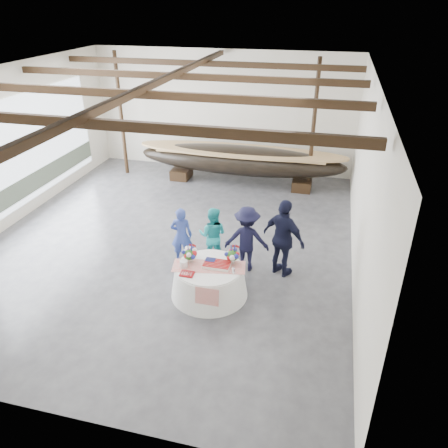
# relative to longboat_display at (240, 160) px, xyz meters

# --- Properties ---
(floor) EXTENTS (10.00, 12.00, 0.01)m
(floor) POSITION_rel_longboat_display_xyz_m (-1.02, -4.58, -0.91)
(floor) COLOR #3D3D42
(floor) RESTS_ON ground
(wall_back) EXTENTS (10.00, 0.02, 4.50)m
(wall_back) POSITION_rel_longboat_display_xyz_m (-1.02, 1.42, 1.34)
(wall_back) COLOR silver
(wall_back) RESTS_ON ground
(wall_front) EXTENTS (10.00, 0.02, 4.50)m
(wall_front) POSITION_rel_longboat_display_xyz_m (-1.02, -10.58, 1.34)
(wall_front) COLOR silver
(wall_front) RESTS_ON ground
(wall_left) EXTENTS (0.02, 12.00, 4.50)m
(wall_left) POSITION_rel_longboat_display_xyz_m (-6.02, -4.58, 1.34)
(wall_left) COLOR silver
(wall_left) RESTS_ON ground
(wall_right) EXTENTS (0.02, 12.00, 4.50)m
(wall_right) POSITION_rel_longboat_display_xyz_m (3.98, -4.58, 1.34)
(wall_right) COLOR silver
(wall_right) RESTS_ON ground
(ceiling) EXTENTS (10.00, 12.00, 0.01)m
(ceiling) POSITION_rel_longboat_display_xyz_m (-1.02, -4.58, 3.59)
(ceiling) COLOR white
(ceiling) RESTS_ON wall_back
(pavilion_structure) EXTENTS (9.80, 11.76, 4.50)m
(pavilion_structure) POSITION_rel_longboat_display_xyz_m (-1.02, -3.79, 3.10)
(pavilion_structure) COLOR black
(pavilion_structure) RESTS_ON ground
(open_bay) EXTENTS (0.03, 7.00, 3.20)m
(open_bay) POSITION_rel_longboat_display_xyz_m (-5.97, -3.58, 0.92)
(open_bay) COLOR silver
(open_bay) RESTS_ON ground
(longboat_display) EXTENTS (7.57, 1.51, 1.42)m
(longboat_display) POSITION_rel_longboat_display_xyz_m (0.00, 0.00, 0.00)
(longboat_display) COLOR black
(longboat_display) RESTS_ON ground
(banquet_table) EXTENTS (1.77, 1.77, 0.76)m
(banquet_table) POSITION_rel_longboat_display_xyz_m (0.74, -6.77, -0.53)
(banquet_table) COLOR white
(banquet_table) RESTS_ON ground
(tabletop_items) EXTENTS (1.71, 0.96, 0.40)m
(tabletop_items) POSITION_rel_longboat_display_xyz_m (0.70, -6.64, 0.01)
(tabletop_items) COLOR red
(tabletop_items) RESTS_ON banquet_table
(guest_woman_blue) EXTENTS (0.62, 0.47, 1.53)m
(guest_woman_blue) POSITION_rel_longboat_display_xyz_m (-0.33, -5.55, -0.14)
(guest_woman_blue) COLOR navy
(guest_woman_blue) RESTS_ON ground
(guest_woman_teal) EXTENTS (0.75, 0.60, 1.52)m
(guest_woman_teal) POSITION_rel_longboat_display_xyz_m (0.44, -5.35, -0.15)
(guest_woman_teal) COLOR teal
(guest_woman_teal) RESTS_ON ground
(guest_man_left) EXTENTS (1.17, 0.74, 1.72)m
(guest_man_left) POSITION_rel_longboat_display_xyz_m (1.35, -5.50, -0.05)
(guest_man_left) COLOR black
(guest_man_left) RESTS_ON ground
(guest_man_right) EXTENTS (1.26, 1.01, 2.01)m
(guest_man_right) POSITION_rel_longboat_display_xyz_m (2.25, -5.52, 0.10)
(guest_man_right) COLOR black
(guest_man_right) RESTS_ON ground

